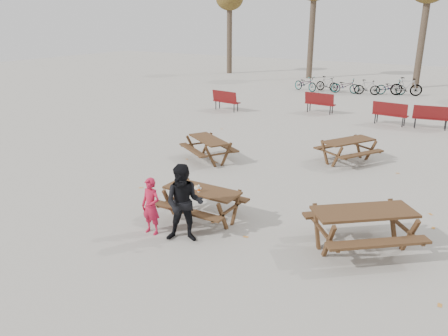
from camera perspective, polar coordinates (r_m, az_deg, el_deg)
The scene contains 13 objects.
ground at distance 10.51m, azimuth -2.84°, elevation -6.69°, with size 80.00×80.00×0.00m, color gray.
main_picnic_table at distance 10.27m, azimuth -2.90°, elevation -3.75°, with size 1.80×1.45×0.78m.
food_tray at distance 10.20m, azimuth -3.53°, elevation -2.66°, with size 0.18×0.11×0.04m, color silver.
bread_roll at distance 10.19m, azimuth -3.53°, elevation -2.44°, with size 0.14×0.06×0.05m, color tan.
soda_bottle at distance 10.02m, azimuth -3.33°, elevation -2.75°, with size 0.07×0.07×0.17m.
child at distance 9.74m, azimuth -9.52°, elevation -4.94°, with size 0.47×0.31×1.29m, color #B51636.
adult at distance 9.24m, azimuth -5.23°, elevation -4.65°, with size 0.84×0.65×1.72m, color black.
picnic_table_east at distance 9.47m, azimuth 17.60°, elevation -7.73°, with size 2.04×1.65×0.88m, color #3C2216, non-canonical shape.
picnic_table_north at distance 14.63m, azimuth -2.02°, elevation 2.45°, with size 1.74×1.40×0.75m, color #3C2216, non-canonical shape.
picnic_table_far at distance 14.98m, azimuth 15.88°, elevation 2.13°, with size 1.77×1.42×0.76m, color #3C2216, non-canonical shape.
park_bench_row at distance 21.43m, azimuth 14.49°, elevation 7.62°, with size 11.11×2.56×1.03m.
bicycle_row at distance 29.11m, azimuth 17.03°, elevation 10.25°, with size 7.85×2.54×1.11m.
fallen_leaves at distance 12.27m, azimuth 5.64°, elevation -2.83°, with size 11.00×11.00×0.01m, color #C1792E, non-canonical shape.
Camera 1 is at (5.34, -7.81, 4.58)m, focal length 35.00 mm.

